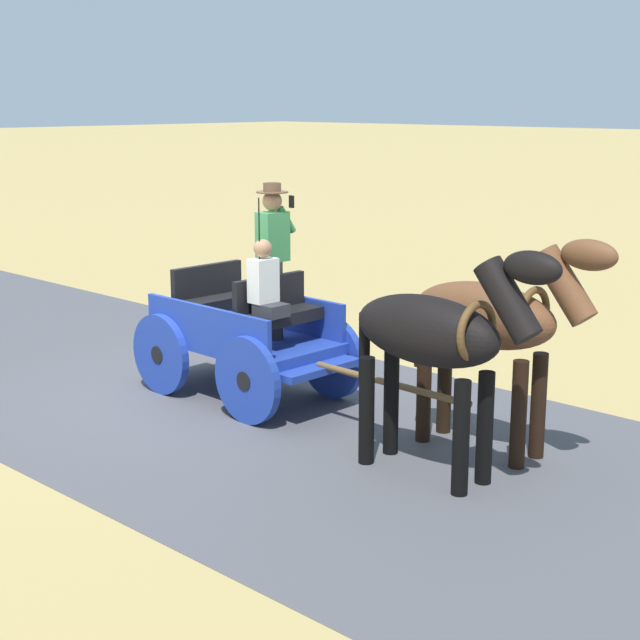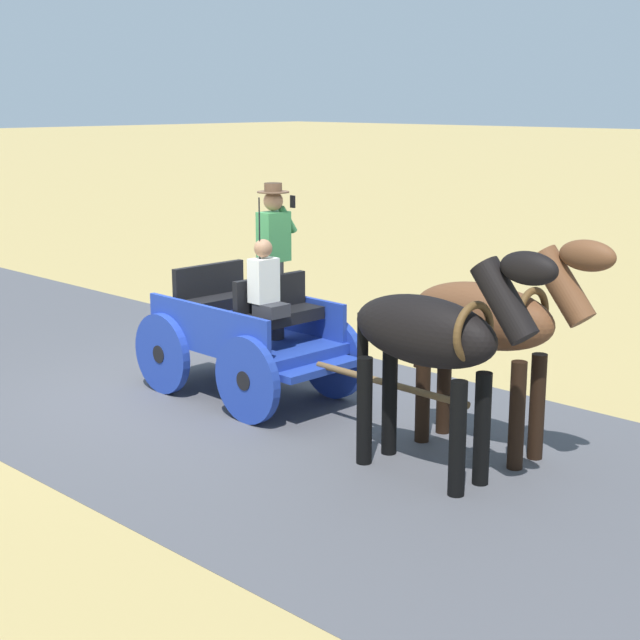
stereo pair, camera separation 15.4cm
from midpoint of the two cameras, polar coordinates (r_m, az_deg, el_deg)
The scene contains 5 objects.
ground_plane at distance 11.55m, azimuth -7.22°, elevation -4.30°, with size 200.00×200.00×0.00m, color tan.
road_surface at distance 11.55m, azimuth -7.22°, elevation -4.29°, with size 5.36×160.00×0.01m, color #4C4C51.
horse_drawn_carriage at distance 11.13m, azimuth -3.72°, elevation -0.53°, with size 1.45×4.51×2.50m.
horse_near_side at distance 9.36m, azimuth 10.61°, elevation -0.12°, with size 0.60×2.13×2.21m.
horse_off_side at distance 8.66m, azimuth 7.26°, elevation -1.06°, with size 0.57×2.13×2.21m.
Camera 2 is at (6.78, 8.72, 3.41)m, focal length 53.96 mm.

